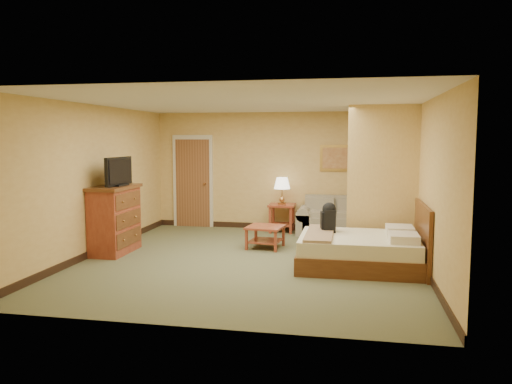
% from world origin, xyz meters
% --- Properties ---
extents(floor, '(6.00, 6.00, 0.00)m').
position_xyz_m(floor, '(0.00, 0.00, 0.00)').
color(floor, brown).
rests_on(floor, ground).
extents(ceiling, '(6.00, 6.00, 0.00)m').
position_xyz_m(ceiling, '(0.00, 0.00, 2.60)').
color(ceiling, white).
rests_on(ceiling, back_wall).
extents(back_wall, '(5.50, 0.02, 2.60)m').
position_xyz_m(back_wall, '(0.00, 3.00, 1.30)').
color(back_wall, tan).
rests_on(back_wall, floor).
extents(left_wall, '(0.02, 6.00, 2.60)m').
position_xyz_m(left_wall, '(-2.75, 0.00, 1.30)').
color(left_wall, tan).
rests_on(left_wall, floor).
extents(right_wall, '(0.02, 6.00, 2.60)m').
position_xyz_m(right_wall, '(2.75, 0.00, 1.30)').
color(right_wall, tan).
rests_on(right_wall, floor).
extents(partition, '(1.20, 0.15, 2.60)m').
position_xyz_m(partition, '(2.15, 0.93, 1.30)').
color(partition, tan).
rests_on(partition, floor).
extents(door, '(0.94, 0.16, 2.10)m').
position_xyz_m(door, '(-1.95, 2.96, 1.03)').
color(door, beige).
rests_on(door, floor).
extents(baseboard, '(5.50, 0.02, 0.12)m').
position_xyz_m(baseboard, '(0.00, 2.99, 0.06)').
color(baseboard, black).
rests_on(baseboard, floor).
extents(loveseat, '(1.60, 0.74, 0.81)m').
position_xyz_m(loveseat, '(1.31, 2.57, 0.26)').
color(loveseat, gray).
rests_on(loveseat, floor).
extents(side_table, '(0.55, 0.55, 0.61)m').
position_xyz_m(side_table, '(0.16, 2.65, 0.40)').
color(side_table, maroon).
rests_on(side_table, floor).
extents(table_lamp, '(0.35, 0.35, 0.58)m').
position_xyz_m(table_lamp, '(0.16, 2.65, 1.05)').
color(table_lamp, '#A2713B').
rests_on(table_lamp, side_table).
extents(coffee_table, '(0.72, 0.72, 0.41)m').
position_xyz_m(coffee_table, '(0.08, 1.00, 0.30)').
color(coffee_table, maroon).
rests_on(coffee_table, floor).
extents(wall_picture, '(0.74, 0.04, 0.57)m').
position_xyz_m(wall_picture, '(1.31, 2.97, 1.60)').
color(wall_picture, '#B78E3F').
rests_on(wall_picture, back_wall).
extents(dresser, '(0.59, 1.12, 1.20)m').
position_xyz_m(dresser, '(-2.48, 0.12, 0.60)').
color(dresser, maroon).
rests_on(dresser, floor).
extents(tv, '(0.23, 0.83, 0.50)m').
position_xyz_m(tv, '(-2.38, 0.12, 1.43)').
color(tv, black).
rests_on(tv, dresser).
extents(bed, '(1.92, 1.58, 1.02)m').
position_xyz_m(bed, '(1.82, -0.10, 0.28)').
color(bed, '#502812').
rests_on(bed, floor).
extents(backpack, '(0.23, 0.31, 0.48)m').
position_xyz_m(backpack, '(1.27, 0.19, 0.76)').
color(backpack, black).
rests_on(backpack, bed).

